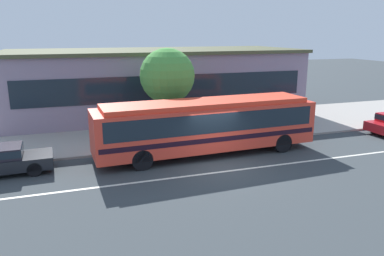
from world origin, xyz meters
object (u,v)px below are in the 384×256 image
(bus_stop_sign, at_px, (262,110))
(street_tree_near_stop, at_px, (167,76))
(pedestrian_walking_along_curb, at_px, (208,125))
(transit_bus, at_px, (207,123))
(pedestrian_waiting_near_sign, at_px, (136,127))

(bus_stop_sign, distance_m, street_tree_near_stop, 6.06)
(pedestrian_walking_along_curb, xyz_separation_m, bus_stop_sign, (3.63, 0.32, 0.55))
(transit_bus, bearing_deg, bus_stop_sign, 25.57)
(transit_bus, xyz_separation_m, street_tree_near_stop, (-0.99, 4.10, 2.04))
(bus_stop_sign, bearing_deg, pedestrian_waiting_near_sign, 175.03)
(bus_stop_sign, xyz_separation_m, street_tree_near_stop, (-5.35, 2.01, 2.02))
(pedestrian_walking_along_curb, bearing_deg, transit_bus, -112.56)
(street_tree_near_stop, bearing_deg, transit_bus, -76.48)
(pedestrian_waiting_near_sign, distance_m, pedestrian_walking_along_curb, 4.09)
(bus_stop_sign, height_order, street_tree_near_stop, street_tree_near_stop)
(transit_bus, bearing_deg, street_tree_near_stop, 103.52)
(pedestrian_walking_along_curb, relative_size, street_tree_near_stop, 0.33)
(bus_stop_sign, bearing_deg, pedestrian_walking_along_curb, -175.01)
(transit_bus, height_order, pedestrian_walking_along_curb, transit_bus)
(transit_bus, xyz_separation_m, pedestrian_walking_along_curb, (0.74, 1.77, -0.54))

